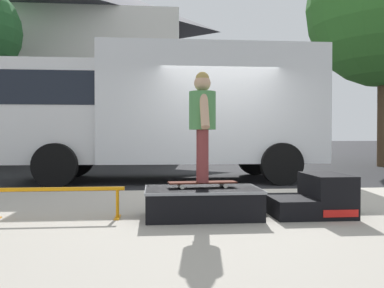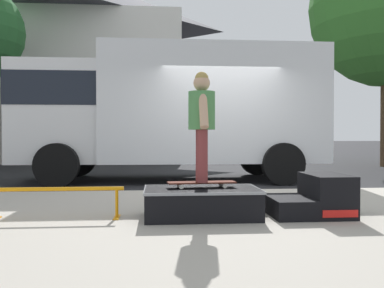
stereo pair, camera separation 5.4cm
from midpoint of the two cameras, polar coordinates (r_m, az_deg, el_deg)
ground_plane at (r=7.86m, az=5.46°, el=-6.54°), size 140.00×140.00×0.00m
sidewalk_slab at (r=4.97m, az=11.75°, el=-10.40°), size 50.00×5.00×0.12m
skate_box at (r=4.84m, az=1.63°, el=-7.81°), size 1.30×0.78×0.33m
kicker_ramp at (r=5.15m, az=16.63°, el=-7.08°), size 0.90×0.75×0.48m
grind_rail at (r=4.97m, az=-17.63°, el=-6.60°), size 1.50×0.28×0.36m
skateboard at (r=4.85m, az=1.64°, el=-5.28°), size 0.79×0.27×0.07m
skater_kid at (r=4.82m, az=1.64°, el=3.66°), size 0.31×0.65×1.26m
box_truck at (r=9.89m, az=-2.91°, el=4.91°), size 6.91×2.63×3.05m
house_behind at (r=20.44m, az=-14.87°, el=10.10°), size 9.54×8.23×8.40m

